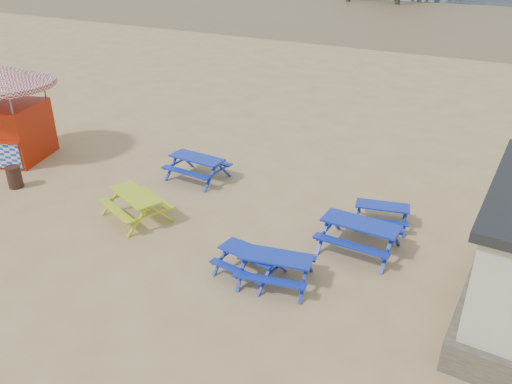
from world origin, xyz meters
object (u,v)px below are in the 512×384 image
Objects in this scene: picnic_table_blue_a at (197,168)px; picnic_table_blue_b at (382,215)px; ice_cream_kiosk at (3,100)px; picnic_table_yellow at (136,206)px; litter_bin at (14,177)px.

picnic_table_blue_a is 1.09× the size of picnic_table_blue_b.
picnic_table_yellow is at bearing -30.10° from ice_cream_kiosk.
litter_bin is (-4.93, -3.81, -0.03)m from picnic_table_blue_a.
picnic_table_blue_a is 6.66m from picnic_table_blue_b.
picnic_table_yellow is (0.16, -3.27, -0.00)m from picnic_table_blue_a.
ice_cream_kiosk reaches higher than picnic_table_blue_b.
picnic_table_blue_a reaches higher than picnic_table_yellow.
picnic_table_blue_a is at bearing 166.23° from picnic_table_blue_b.
ice_cream_kiosk reaches higher than picnic_table_blue_a.
picnic_table_blue_a is 6.23m from litter_bin.
litter_bin is (2.40, -1.68, -1.92)m from ice_cream_kiosk.
ice_cream_kiosk is (-7.49, 1.14, 1.90)m from picnic_table_yellow.
picnic_table_blue_b is at bearing 19.13° from litter_bin.
picnic_table_blue_b is at bearing 2.40° from picnic_table_blue_a.
litter_bin is (-11.59, -4.02, 0.06)m from picnic_table_blue_b.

